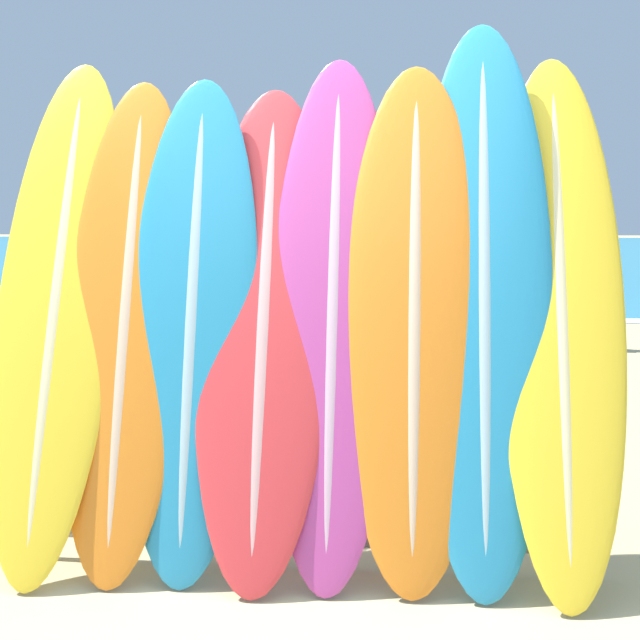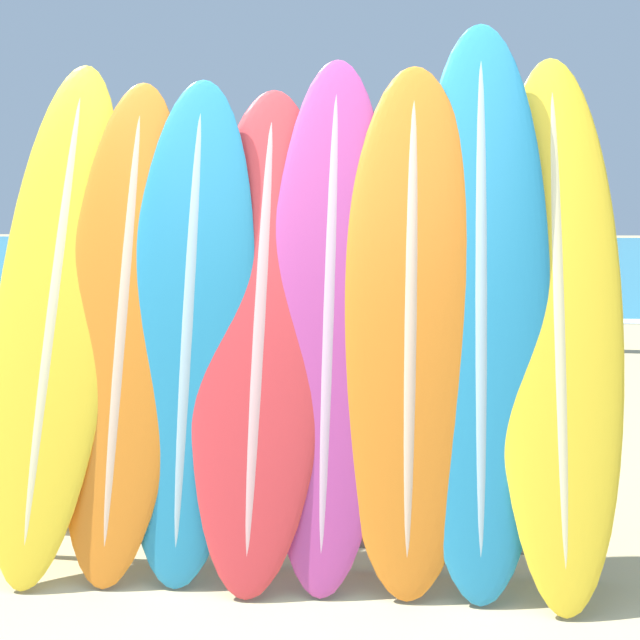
{
  "view_description": "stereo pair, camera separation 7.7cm",
  "coord_description": "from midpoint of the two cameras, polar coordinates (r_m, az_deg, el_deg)",
  "views": [
    {
      "loc": [
        0.44,
        -2.95,
        1.44
      ],
      "look_at": [
        0.03,
        1.38,
        0.95
      ],
      "focal_mm": 50.0,
      "sensor_mm": 36.0,
      "label": 1
    },
    {
      "loc": [
        0.52,
        -2.94,
        1.44
      ],
      "look_at": [
        0.03,
        1.38,
        0.95
      ],
      "focal_mm": 50.0,
      "sensor_mm": 36.0,
      "label": 2
    }
  ],
  "objects": [
    {
      "name": "person_mid_beach",
      "position": [
        10.13,
        15.42,
        3.17
      ],
      "size": [
        0.25,
        0.28,
        1.65
      ],
      "rotation": [
        0.0,
        0.0,
        1.03
      ],
      "color": "beige",
      "rests_on": "ground_plane"
    },
    {
      "name": "ground_plane",
      "position": [
        3.31,
        -2.69,
        -19.31
      ],
      "size": [
        160.0,
        160.0,
        0.0
      ],
      "primitive_type": "plane",
      "color": "tan"
    },
    {
      "name": "surfboard_slot_0",
      "position": [
        3.87,
        -16.01,
        0.77
      ],
      "size": [
        0.52,
        0.9,
        2.14
      ],
      "color": "yellow",
      "rests_on": "ground_plane"
    },
    {
      "name": "surfboard_slot_5",
      "position": [
        3.55,
        6.46,
        0.02
      ],
      "size": [
        0.57,
        0.7,
        2.09
      ],
      "color": "orange",
      "rests_on": "ground_plane"
    },
    {
      "name": "surfboard_slot_2",
      "position": [
        3.67,
        -7.75,
        -0.14
      ],
      "size": [
        0.54,
        0.64,
        2.04
      ],
      "color": "teal",
      "rests_on": "ground_plane"
    },
    {
      "name": "surfboard_slot_3",
      "position": [
        3.61,
        -3.21,
        -0.48
      ],
      "size": [
        0.56,
        0.79,
        2.01
      ],
      "color": "red",
      "rests_on": "ground_plane"
    },
    {
      "name": "surfboard_slot_4",
      "position": [
        3.58,
        1.23,
        0.43
      ],
      "size": [
        0.51,
        0.72,
        2.13
      ],
      "color": "#B23D8E",
      "rests_on": "ground_plane"
    },
    {
      "name": "person_near_water",
      "position": [
        7.32,
        0.45,
        1.8
      ],
      "size": [
        0.21,
        0.26,
        1.55
      ],
      "rotation": [
        0.0,
        0.0,
        4.68
      ],
      "color": "#A87A5B",
      "rests_on": "ground_plane"
    },
    {
      "name": "surfboard_slot_1",
      "position": [
        3.75,
        -11.86,
        -0.08
      ],
      "size": [
        0.52,
        0.72,
        2.04
      ],
      "color": "orange",
      "rests_on": "ground_plane"
    },
    {
      "name": "surfboard_slot_7",
      "position": [
        3.62,
        15.58,
        0.33
      ],
      "size": [
        0.5,
        0.9,
        2.13
      ],
      "color": "yellow",
      "rests_on": "ground_plane"
    },
    {
      "name": "surfboard_slot_6",
      "position": [
        3.59,
        10.85,
        1.47
      ],
      "size": [
        0.54,
        0.78,
        2.27
      ],
      "color": "teal",
      "rests_on": "ground_plane"
    },
    {
      "name": "surfboard_rack",
      "position": [
        3.68,
        -0.82,
        -8.35
      ],
      "size": [
        2.39,
        0.04,
        0.92
      ],
      "color": "slate",
      "rests_on": "ground_plane"
    },
    {
      "name": "ocean_water",
      "position": [
        42.2,
        5.86,
        4.47
      ],
      "size": [
        120.0,
        60.0,
        0.01
      ],
      "color": "teal",
      "rests_on": "ground_plane"
    }
  ]
}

